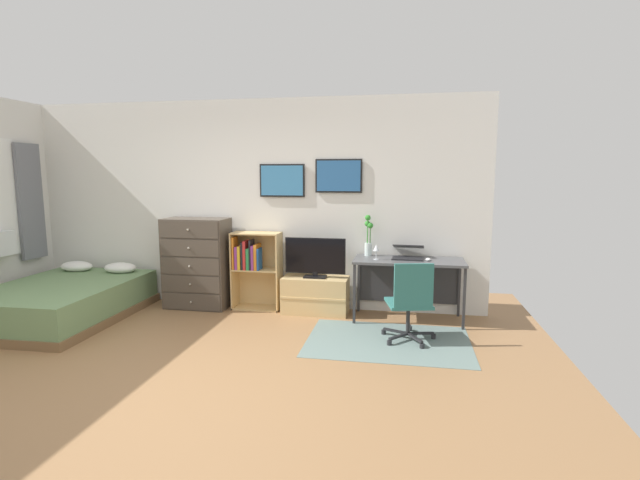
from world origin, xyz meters
The scene contains 14 objects.
ground_plane centered at (0.00, 0.00, 0.00)m, with size 7.20×7.20×0.00m, color #936B44.
wall_back_with_posters centered at (0.01, 2.43, 1.35)m, with size 6.12×0.09×2.70m.
area_rug centered at (1.88, 1.29, 0.00)m, with size 1.70×1.20×0.01m, color slate.
bed centered at (-2.04, 1.38, 0.22)m, with size 1.52×2.02×0.57m.
dresser centered at (-0.65, 2.15, 0.59)m, with size 0.83×0.46×1.18m.
bookshelf centered at (0.10, 2.22, 0.58)m, with size 0.62×0.30×1.00m.
tv_stand centered at (0.93, 2.17, 0.23)m, with size 0.82×0.41×0.46m.
television centered at (0.93, 2.15, 0.71)m, with size 0.76×0.16×0.50m.
desk centered at (2.08, 2.16, 0.60)m, with size 1.30×0.58×0.74m.
office_chair centered at (2.10, 1.31, 0.46)m, with size 0.58×0.57×0.86m.
laptop centered at (2.07, 2.19, 0.80)m, with size 0.39×0.42×0.16m.
computer_mouse centered at (2.30, 2.04, 0.76)m, with size 0.06×0.10×0.03m, color silver.
bamboo_vase centered at (1.58, 2.26, 0.97)m, with size 0.11×0.10×0.51m.
wine_glass centered at (1.69, 2.01, 0.87)m, with size 0.07×0.07×0.18m.
Camera 1 is at (2.02, -3.46, 1.75)m, focal length 26.18 mm.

